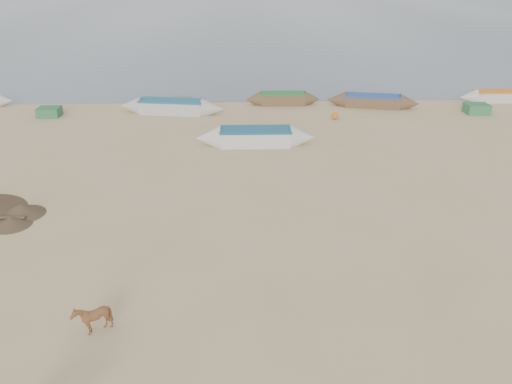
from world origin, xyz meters
TOP-DOWN VIEW (x-y plane):
  - ground at (0.00, 0.00)m, footprint 140.00×140.00m
  - sea at (0.00, 82.00)m, footprint 160.00×160.00m
  - calf_front at (-4.71, -2.85)m, footprint 0.99×0.92m
  - near_canoe at (0.31, 12.48)m, footprint 6.64×1.52m
  - waterline_canoes at (4.28, 20.46)m, footprint 53.08×4.48m
  - beach_clutter at (4.92, 19.62)m, footprint 43.84×4.71m

SIDE VIEW (x-z plane):
  - ground at x=0.00m, z-range 0.00..0.00m
  - sea at x=0.00m, z-range 0.01..0.01m
  - beach_clutter at x=4.92m, z-range -0.02..0.62m
  - waterline_canoes at x=4.28m, z-range -0.03..0.91m
  - near_canoe at x=0.31m, z-range 0.00..0.94m
  - calf_front at x=-4.71m, z-range 0.00..0.94m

